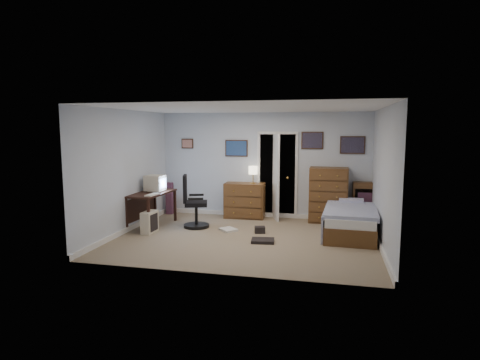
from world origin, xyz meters
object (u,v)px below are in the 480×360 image
computer_desk (148,200)px  low_dresser (245,200)px  tall_dresser (328,195)px  office_chair (193,207)px  bed (350,221)px

computer_desk → low_dresser: (1.89, 1.26, -0.16)m
computer_desk → tall_dresser: bearing=21.8°
low_dresser → office_chair: bearing=-128.6°
computer_desk → office_chair: (1.01, 0.08, -0.13)m
bed → tall_dresser: bearing=115.8°
computer_desk → office_chair: size_ratio=1.17×
office_chair → tall_dresser: (2.83, 1.15, 0.18)m
computer_desk → low_dresser: 2.28m
computer_desk → bed: (4.27, 0.19, -0.28)m
office_chair → bed: size_ratio=0.59×
low_dresser → tall_dresser: tall_dresser is taller
computer_desk → low_dresser: low_dresser is taller
computer_desk → low_dresser: size_ratio=1.41×
office_chair → tall_dresser: tall_dresser is taller
computer_desk → tall_dresser: 4.03m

